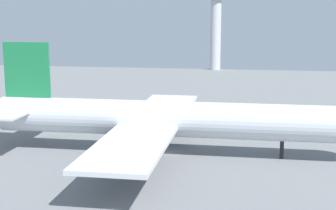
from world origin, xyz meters
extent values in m
plane|color=slate|center=(0.00, 0.00, 0.00)|extent=(282.06, 282.06, 0.00)
cylinder|color=silver|center=(0.00, 0.00, 6.57)|extent=(64.52, 6.56, 6.56)
sphere|color=silver|center=(-32.26, 0.00, 6.57)|extent=(5.57, 5.57, 5.57)
cube|color=#1E7F47|center=(-27.10, 0.00, 15.09)|extent=(9.03, 0.50, 10.49)
cube|color=silver|center=(-28.39, -5.22, 7.55)|extent=(5.81, 9.83, 0.36)
cube|color=silver|center=(-28.39, 5.22, 7.55)|extent=(5.81, 9.83, 0.36)
cube|color=silver|center=(-3.23, -15.94, 5.59)|extent=(10.97, 27.94, 0.70)
cube|color=silver|center=(-3.23, 15.94, 5.59)|extent=(10.97, 27.94, 0.70)
cylinder|color=gray|center=(-2.23, -11.75, 3.86)|extent=(5.24, 2.75, 2.75)
cylinder|color=gray|center=(-2.23, -22.08, 3.86)|extent=(5.24, 2.75, 2.75)
cylinder|color=gray|center=(-2.23, 11.75, 3.86)|extent=(5.24, 2.75, 2.75)
cylinder|color=gray|center=(-2.23, 22.08, 3.86)|extent=(5.24, 2.75, 2.75)
cylinder|color=black|center=(20.65, 0.00, 1.65)|extent=(0.70, 0.70, 3.29)
cylinder|color=black|center=(-3.23, -3.61, 1.65)|extent=(0.70, 0.70, 3.29)
cylinder|color=black|center=(-3.23, 3.61, 1.65)|extent=(0.70, 0.70, 3.29)
cylinder|color=silver|center=(-0.77, 139.38, 16.50)|extent=(4.87, 4.87, 33.00)
camera|label=1|loc=(14.18, -86.60, 25.66)|focal=52.28mm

